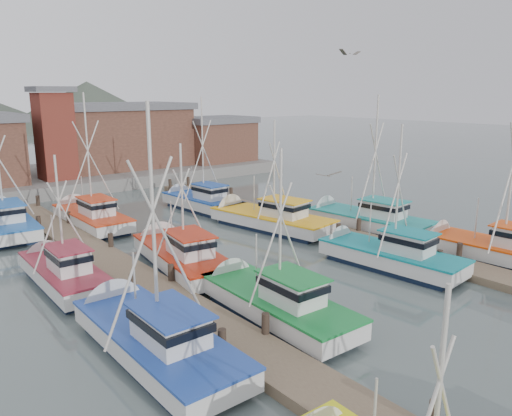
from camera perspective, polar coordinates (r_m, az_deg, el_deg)
ground at (r=24.67m, az=8.79°, el=-9.08°), size 260.00×260.00×0.00m
dock_left at (r=23.48m, az=-10.59°, el=-9.77°), size 2.30×46.00×1.50m
dock_right at (r=32.14m, az=11.81°, el=-3.51°), size 2.30×46.00×1.50m
quay at (r=55.52m, az=-20.89°, el=3.29°), size 44.00×16.00×1.20m
shed_center at (r=57.19m, az=-15.50°, el=8.08°), size 14.84×9.54×6.90m
shed_right at (r=60.06m, az=-4.55°, el=7.91°), size 8.48×6.36×5.20m
lookout_tower at (r=50.55m, az=-22.02°, el=7.98°), size 3.60×3.60×8.50m
boat_4 at (r=21.38m, az=1.55°, el=-10.54°), size 3.17×8.50×7.84m
boat_5 at (r=27.91m, az=14.30°, el=-5.19°), size 3.34×8.54×8.36m
boat_6 at (r=18.95m, az=-12.07°, el=-14.08°), size 3.99×9.13×9.77m
boat_7 at (r=30.86m, az=25.21°, el=-4.28°), size 4.15×8.78×10.48m
boat_8 at (r=27.37m, az=-8.78°, el=-5.30°), size 3.99×9.16×7.49m
boat_9 at (r=34.69m, az=1.08°, el=-1.19°), size 4.49×9.93×8.34m
boat_10 at (r=26.36m, az=-21.35°, el=-6.81°), size 2.91×7.75×7.03m
boat_11 at (r=35.27m, az=12.10°, el=-1.23°), size 3.98×9.41×9.90m
boat_12 at (r=37.14m, az=-18.53°, el=-0.91°), size 3.94×8.78×9.96m
boat_13 at (r=40.31m, az=-6.53°, el=0.76°), size 3.76×8.47×9.56m
boat_14 at (r=38.04m, az=-26.93°, el=-1.35°), size 3.76×9.73×8.98m
gull_near at (r=20.29m, az=10.69°, el=17.00°), size 1.52×0.66×0.24m
gull_far at (r=24.18m, az=8.32°, el=3.76°), size 1.54×0.66×0.24m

